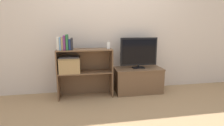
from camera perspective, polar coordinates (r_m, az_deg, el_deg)
ground_plane at (r=3.11m, az=0.52°, el=-11.28°), size 16.00×16.00×0.00m
wall_back at (r=3.33m, az=-0.98°, el=11.43°), size 10.00×0.05×2.40m
tv_stand at (r=3.35m, az=8.45°, el=-5.48°), size 0.88×0.45×0.46m
tv at (r=3.24m, az=8.74°, el=3.52°), size 0.69×0.14×0.56m
bookshelf_lower_tier at (r=3.17m, az=-8.66°, el=-5.40°), size 0.93×0.31×0.45m
bookshelf_upper_tier at (r=3.07m, az=-8.89°, el=2.10°), size 0.93×0.31×0.39m
book_ivory at (r=2.95m, az=-17.19°, el=6.05°), size 0.04×0.13×0.21m
book_skyblue at (r=2.95m, az=-16.51°, el=6.06°), size 0.02×0.16×0.21m
book_tan at (r=2.95m, az=-15.93°, el=6.06°), size 0.03×0.13×0.20m
book_plum at (r=2.94m, az=-15.24°, el=6.40°), size 0.04×0.15×0.23m
book_forest at (r=2.94m, az=-14.44°, el=6.58°), size 0.03×0.16×0.25m
book_navy at (r=2.94m, az=-13.65°, el=5.87°), size 0.03×0.13×0.17m
book_charcoal at (r=2.93m, az=-12.98°, el=6.09°), size 0.03×0.15×0.19m
baby_monitor at (r=3.02m, az=-1.21°, el=5.78°), size 0.05×0.03×0.14m
storage_basket_left at (r=3.03m, az=-13.65°, el=-0.46°), size 0.35×0.28×0.26m
laptop at (r=3.00m, az=-13.77°, el=1.93°), size 0.32×0.25×0.02m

